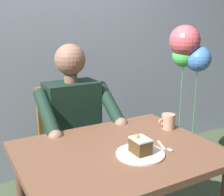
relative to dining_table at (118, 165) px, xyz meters
name	(u,v)px	position (x,y,z in m)	size (l,w,h in m)	color
cafe_rear_panel	(39,3)	(0.00, -1.29, 0.86)	(6.40, 0.12, 3.00)	#939DB0
dining_table	(118,165)	(0.00, 0.00, 0.00)	(1.00, 0.78, 0.73)	brown
chair	(69,141)	(0.00, -0.73, -0.14)	(0.42, 0.42, 0.90)	brown
seated_person	(77,131)	(0.00, -0.56, 0.00)	(0.53, 0.58, 1.22)	#162D22
dessert_plate	(140,154)	(-0.07, 0.10, 0.09)	(0.24, 0.24, 0.01)	silver
cake_slice	(140,145)	(-0.07, 0.10, 0.14)	(0.08, 0.10, 0.10)	#51371C
coffee_cup	(168,121)	(-0.42, -0.11, 0.14)	(0.12, 0.08, 0.09)	tan
dessert_spoon	(166,148)	(-0.23, 0.11, 0.09)	(0.05, 0.14, 0.01)	silver
balloon_display	(188,62)	(-0.97, -0.56, 0.40)	(0.31, 0.30, 1.33)	#B2C1C6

